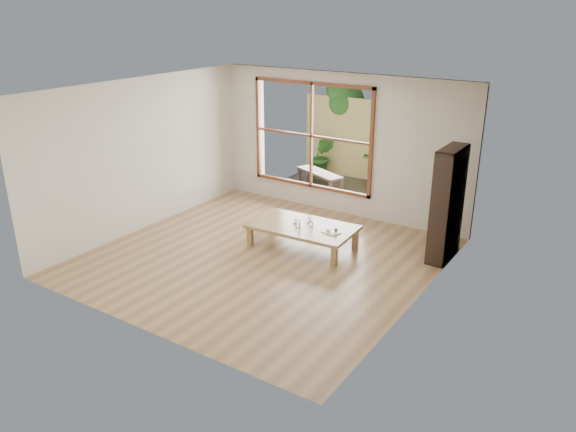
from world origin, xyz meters
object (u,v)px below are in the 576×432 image
Objects in this scene: low_table at (303,228)px; food_tray at (332,232)px; bookshelf at (447,204)px; garden_bench at (320,175)px.

low_table is 0.55m from food_tray.
food_tray reaches higher than low_table.
bookshelf is 5.87× the size of food_tray.
food_tray is (0.55, -0.01, 0.06)m from low_table.
bookshelf is at bearing -5.97° from garden_bench.
bookshelf is 1.43× the size of garden_bench.
garden_bench is (-1.80, 2.71, -0.05)m from food_tray.
garden_bench is at bearing 150.84° from bookshelf.
low_table is 1.41× the size of garden_bench.
bookshelf is at bearing 43.29° from food_tray.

